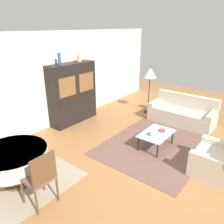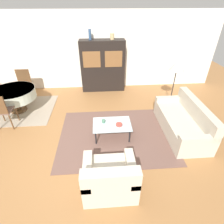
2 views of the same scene
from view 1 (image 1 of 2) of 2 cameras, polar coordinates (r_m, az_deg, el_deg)
The scene contains 15 objects.
ground_plane at distance 4.76m, azimuth 12.27°, elevation -15.36°, with size 14.00×14.00×0.00m, color #9E6B3D.
wall_back at distance 6.41m, azimuth -17.15°, elevation 7.38°, with size 10.00×0.06×2.70m.
area_rug at distance 5.71m, azimuth 11.38°, elevation -8.46°, with size 2.86×2.28×0.01m.
dining_rug at distance 4.79m, azimuth -23.44°, elevation -16.57°, with size 2.09×1.77×0.01m.
couch at distance 7.08m, azimuth 17.89°, elevation -0.33°, with size 0.87×1.91×0.84m.
armchair at distance 4.97m, azimuth 26.05°, elevation -11.32°, with size 0.95×0.82×0.81m.
coffee_table at distance 5.45m, azimuth 11.51°, elevation -5.76°, with size 0.94×0.63×0.38m.
display_cabinet at distance 6.75m, azimuth -10.21°, elevation 4.83°, with size 1.56×0.46×1.82m.
dining_table at distance 4.45m, azimuth -24.40°, elevation -10.79°, with size 1.24×1.24×0.72m.
dining_chair_near at distance 3.82m, azimuth -18.12°, elevation -15.64°, with size 0.44×0.44×1.00m.
floor_lamp at distance 7.40m, azimuth 9.92°, elevation 9.65°, with size 0.43×0.43×1.54m.
cup at distance 5.28m, azimuth 9.81°, elevation -5.60°, with size 0.08×0.08×0.09m.
bowl at distance 5.54m, azimuth 12.94°, elevation -4.75°, with size 0.16×0.16×0.04m.
vase_tall at distance 6.28m, azimuth -13.58°, elevation 13.35°, with size 0.09×0.09×0.33m.
vase_short at distance 6.77m, azimuth -8.57°, elevation 13.67°, with size 0.13×0.13×0.19m.
Camera 1 is at (-3.51, -1.53, 2.83)m, focal length 35.00 mm.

